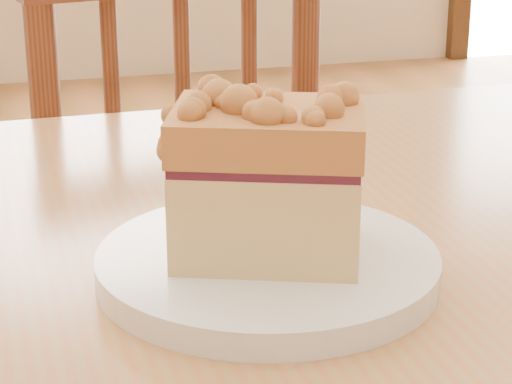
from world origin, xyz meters
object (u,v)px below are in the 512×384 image
cafe_table_main (470,349)px  cafe_chair_main (150,250)px  cake_slice (267,172)px  plate (268,266)px

cafe_table_main → cafe_chair_main: bearing=100.5°
cafe_chair_main → cake_slice: bearing=77.5°
cafe_table_main → plate: 0.20m
cafe_chair_main → plate: 0.78m
cafe_table_main → cake_slice: (-0.17, -0.02, 0.17)m
cafe_table_main → plate: plate is taller
cafe_chair_main → cafe_table_main: bearing=91.0°
cafe_table_main → cake_slice: 0.24m
cafe_table_main → cafe_chair_main: size_ratio=1.41×
cafe_chair_main → cake_slice: cafe_chair_main is taller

